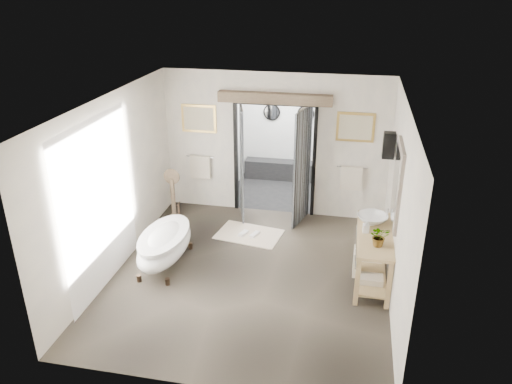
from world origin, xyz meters
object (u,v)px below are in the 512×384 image
clawfoot_tub (165,244)px  vanity (371,253)px  basin (372,220)px  rug (249,234)px

clawfoot_tub → vanity: 3.43m
clawfoot_tub → basin: (3.40, 0.52, 0.54)m
clawfoot_tub → rug: (1.18, 1.32, -0.39)m
clawfoot_tub → basin: 3.48m
vanity → basin: bearing=94.0°
basin → rug: bearing=162.4°
rug → clawfoot_tub: bearing=-131.8°
vanity → rug: size_ratio=1.33×
vanity → rug: vanity is taller
clawfoot_tub → basin: bearing=8.7°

